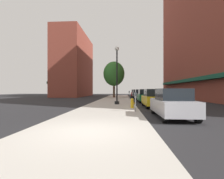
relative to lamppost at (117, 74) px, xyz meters
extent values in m
plane|color=#232326|center=(3.42, 6.31, -3.20)|extent=(90.00, 90.00, 0.00)
cube|color=#B7B2A8|center=(-0.58, 7.31, -3.14)|extent=(4.80, 50.00, 0.12)
cube|color=brown|center=(14.42, 10.31, 10.46)|extent=(6.00, 40.00, 27.32)
cube|color=#144C38|center=(11.07, 10.31, -0.10)|extent=(0.90, 34.00, 0.50)
cube|color=brown|center=(-11.58, 25.31, 4.42)|extent=(6.00, 18.00, 15.25)
cube|color=#144C38|center=(-14.93, 25.31, -0.10)|extent=(0.90, 15.30, 0.50)
cylinder|color=black|center=(0.00, 0.00, -2.93)|extent=(0.48, 0.48, 0.30)
cylinder|color=black|center=(0.00, 0.00, -0.18)|extent=(0.14, 0.14, 5.20)
sphere|color=silver|center=(0.00, 0.00, 2.60)|extent=(0.44, 0.44, 0.44)
cylinder|color=gold|center=(1.37, -3.68, -2.77)|extent=(0.26, 0.26, 0.62)
sphere|color=gold|center=(1.37, -3.68, -2.41)|extent=(0.24, 0.24, 0.24)
cylinder|color=gold|center=(1.51, -3.68, -2.68)|extent=(0.12, 0.10, 0.10)
cylinder|color=slate|center=(1.47, 7.17, -2.56)|extent=(0.06, 0.06, 1.05)
cube|color=#33383D|center=(1.47, 7.17, -1.90)|extent=(0.14, 0.09, 0.26)
cylinder|color=slate|center=(1.47, -6.04, -2.56)|extent=(0.06, 0.06, 1.05)
cube|color=#33383D|center=(1.47, -6.04, -1.90)|extent=(0.14, 0.09, 0.26)
cylinder|color=#422D1E|center=(-1.22, 16.57, -1.54)|extent=(0.40, 0.40, 3.08)
ellipsoid|color=#2D6B28|center=(-1.22, 16.57, 1.56)|extent=(4.17, 4.17, 4.79)
cylinder|color=black|center=(2.64, -6.09, -2.88)|extent=(0.22, 0.64, 0.64)
cylinder|color=black|center=(4.20, -6.09, -2.88)|extent=(0.22, 0.64, 0.64)
cylinder|color=black|center=(2.64, -9.29, -2.88)|extent=(0.22, 0.64, 0.64)
cylinder|color=black|center=(4.20, -9.29, -2.88)|extent=(0.22, 0.64, 0.64)
cube|color=#B2B2BA|center=(3.42, -7.69, -2.56)|extent=(1.80, 4.30, 0.76)
cube|color=black|center=(3.42, -7.84, -1.86)|extent=(1.56, 2.20, 0.64)
cylinder|color=black|center=(2.64, -0.09, -2.88)|extent=(0.22, 0.64, 0.64)
cylinder|color=black|center=(4.20, -0.09, -2.88)|extent=(0.22, 0.64, 0.64)
cylinder|color=black|center=(2.64, -3.29, -2.88)|extent=(0.22, 0.64, 0.64)
cylinder|color=black|center=(4.20, -3.29, -2.88)|extent=(0.22, 0.64, 0.64)
cube|color=gold|center=(3.42, -1.69, -2.56)|extent=(1.80, 4.30, 0.76)
cube|color=black|center=(3.42, -1.84, -1.86)|extent=(1.56, 2.20, 0.64)
cylinder|color=black|center=(2.64, 6.39, -2.88)|extent=(0.22, 0.64, 0.64)
cylinder|color=black|center=(4.20, 6.39, -2.88)|extent=(0.22, 0.64, 0.64)
cylinder|color=black|center=(2.64, 3.19, -2.88)|extent=(0.22, 0.64, 0.64)
cylinder|color=black|center=(4.20, 3.19, -2.88)|extent=(0.22, 0.64, 0.64)
cube|color=#196638|center=(3.42, 4.79, -2.56)|extent=(1.80, 4.30, 0.76)
cube|color=black|center=(3.42, 4.64, -1.86)|extent=(1.56, 2.20, 0.64)
cylinder|color=black|center=(2.64, 13.20, -2.88)|extent=(0.22, 0.64, 0.64)
cylinder|color=black|center=(4.20, 13.20, -2.88)|extent=(0.22, 0.64, 0.64)
cylinder|color=black|center=(2.64, 10.00, -2.88)|extent=(0.22, 0.64, 0.64)
cylinder|color=black|center=(4.20, 10.00, -2.88)|extent=(0.22, 0.64, 0.64)
cube|color=silver|center=(3.42, 11.60, -2.56)|extent=(1.80, 4.30, 0.76)
cube|color=black|center=(3.42, 11.45, -1.86)|extent=(1.56, 2.20, 0.64)
cylinder|color=black|center=(2.64, 20.12, -2.88)|extent=(0.22, 0.64, 0.64)
cylinder|color=black|center=(4.20, 20.12, -2.88)|extent=(0.22, 0.64, 0.64)
cylinder|color=black|center=(2.64, 16.92, -2.88)|extent=(0.22, 0.64, 0.64)
cylinder|color=black|center=(4.20, 16.92, -2.88)|extent=(0.22, 0.64, 0.64)
cube|color=black|center=(3.42, 18.52, -2.56)|extent=(1.80, 4.30, 0.76)
cube|color=black|center=(3.42, 18.37, -1.86)|extent=(1.56, 2.20, 0.64)
cylinder|color=black|center=(2.64, 26.90, -2.88)|extent=(0.22, 0.64, 0.64)
cylinder|color=black|center=(4.20, 26.90, -2.88)|extent=(0.22, 0.64, 0.64)
cylinder|color=black|center=(2.64, 23.70, -2.88)|extent=(0.22, 0.64, 0.64)
cylinder|color=black|center=(4.20, 23.70, -2.88)|extent=(0.22, 0.64, 0.64)
cube|color=red|center=(3.42, 25.30, -2.56)|extent=(1.80, 4.30, 0.76)
cube|color=black|center=(3.42, 25.15, -1.86)|extent=(1.56, 2.20, 0.64)
camera|label=1|loc=(0.68, -17.86, -1.62)|focal=28.10mm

